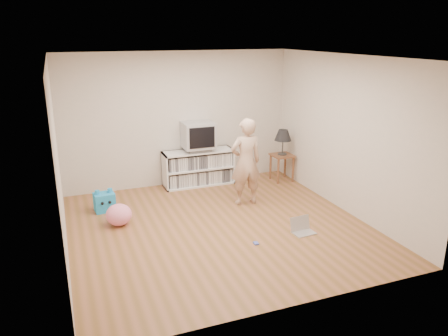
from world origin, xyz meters
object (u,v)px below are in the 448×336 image
Objects in this scene: dvd_deck at (198,149)px; laptop at (302,228)px; side_table at (282,161)px; plush_pink at (119,215)px; table_lamp at (283,136)px; person at (246,162)px; crt_tv at (198,135)px; media_unit at (198,167)px; plush_blue at (105,202)px.

dvd_deck is 2.85m from laptop.
dvd_deck is at bearing 167.51° from side_table.
dvd_deck is 1.11× the size of plush_pink.
person is (-1.21, -0.90, -0.17)m from table_lamp.
person reaches higher than laptop.
crt_tv is at bearing 38.01° from plush_pink.
media_unit is 3.61× the size of plush_blue.
crt_tv is 1.17× the size of table_lamp.
person is (-1.21, -0.90, 0.36)m from side_table.
laptop is 0.87× the size of plush_pink.
side_table reaches higher than plush_pink.
plush_pink is (-3.44, -1.02, -0.24)m from side_table.
laptop is (-0.87, -2.28, -0.88)m from table_lamp.
person is at bearing -143.40° from table_lamp.
plush_blue is at bearing -159.49° from crt_tv.
side_table is 0.36× the size of person.
plush_pink reaches higher than laptop.
plush_blue reaches higher than laptop.
table_lamp is 3.69m from plush_blue.
dvd_deck is at bearing -90.00° from media_unit.
dvd_deck is 1.16× the size of plush_blue.
laptop is 3.34m from plush_blue.
crt_tv is at bearing 15.06° from plush_blue.
table_lamp is at bearing -141.99° from person.
dvd_deck is 1.74m from side_table.
table_lamp is (1.67, -0.39, 0.59)m from media_unit.
media_unit is 1.81m from table_lamp.
dvd_deck is 0.29× the size of person.
dvd_deck reaches higher than laptop.
plush_pink is at bearing 149.93° from laptop.
media_unit is 3.46× the size of plush_pink.
dvd_deck reaches higher than plush_blue.
person is at bearing -69.83° from crt_tv.
crt_tv is 1.81m from side_table.
person reaches higher than crt_tv.
plush_blue is (-1.92, -0.72, -0.86)m from crt_tv.
side_table is at bearing 0.12° from plush_blue.
table_lamp reaches higher than plush_blue.
plush_pink is (-1.77, -1.38, -0.85)m from crt_tv.
person is at bearing -143.40° from side_table.
media_unit is at bearing 15.56° from plush_blue.
plush_blue is at bearing -174.43° from table_lamp.
dvd_deck is at bearing 38.08° from plush_pink.
dvd_deck is at bearing 90.00° from crt_tv.
plush_blue is (-1.92, -0.74, -0.19)m from media_unit.
media_unit is at bearing 167.00° from table_lamp.
side_table is (1.67, -0.39, 0.07)m from media_unit.
dvd_deck is at bearing 103.02° from laptop.
table_lamp is 1.51m from person.
plush_pink is (-1.77, -1.40, -0.18)m from media_unit.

